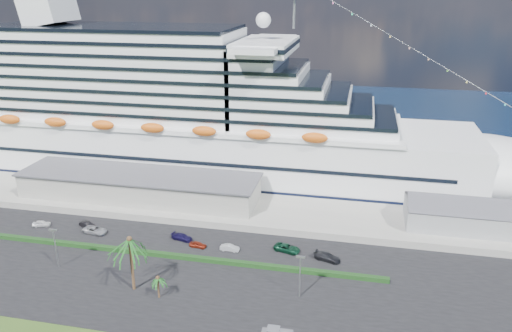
# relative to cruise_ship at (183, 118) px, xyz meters

# --- Properties ---
(ground) EXTENTS (420.00, 420.00, 0.00)m
(ground) POSITION_rel_cruise_ship_xyz_m (21.53, -64.00, -16.69)
(ground) COLOR #254617
(ground) RESTS_ON ground
(asphalt_lot) EXTENTS (140.00, 38.00, 0.12)m
(asphalt_lot) POSITION_rel_cruise_ship_xyz_m (21.53, -53.00, -16.63)
(asphalt_lot) COLOR black
(asphalt_lot) RESTS_ON ground
(wharf) EXTENTS (240.00, 20.00, 1.80)m
(wharf) POSITION_rel_cruise_ship_xyz_m (21.53, -24.00, -15.79)
(wharf) COLOR gray
(wharf) RESTS_ON ground
(water) EXTENTS (420.00, 160.00, 0.02)m
(water) POSITION_rel_cruise_ship_xyz_m (21.53, 66.00, -16.68)
(water) COLOR black
(water) RESTS_ON ground
(cruise_ship) EXTENTS (191.00, 38.00, 54.00)m
(cruise_ship) POSITION_rel_cruise_ship_xyz_m (0.00, 0.00, 0.00)
(cruise_ship) COLOR silver
(cruise_ship) RESTS_ON ground
(terminal_building) EXTENTS (61.00, 15.00, 6.30)m
(terminal_building) POSITION_rel_cruise_ship_xyz_m (-3.47, -24.00, -11.68)
(terminal_building) COLOR gray
(terminal_building) RESTS_ON wharf
(port_shed) EXTENTS (24.00, 12.31, 7.37)m
(port_shed) POSITION_rel_cruise_ship_xyz_m (73.53, -24.00, -12.30)
(port_shed) COLOR gray
(port_shed) RESTS_ON wharf
(hedge) EXTENTS (88.00, 1.10, 0.90)m
(hedge) POSITION_rel_cruise_ship_xyz_m (13.53, -48.00, -16.12)
(hedge) COLOR black
(hedge) RESTS_ON asphalt_lot
(lamp_post_left) EXTENTS (1.60, 0.35, 8.27)m
(lamp_post_left) POSITION_rel_cruise_ship_xyz_m (-6.47, -56.00, -11.35)
(lamp_post_left) COLOR gray
(lamp_post_left) RESTS_ON asphalt_lot
(lamp_post_right) EXTENTS (1.60, 0.35, 8.27)m
(lamp_post_right) POSITION_rel_cruise_ship_xyz_m (41.53, -56.00, -11.35)
(lamp_post_right) COLOR gray
(lamp_post_right) RESTS_ON asphalt_lot
(palm_tall) EXTENTS (8.82, 8.82, 11.13)m
(palm_tall) POSITION_rel_cruise_ship_xyz_m (11.53, -60.00, -7.49)
(palm_tall) COLOR #47301E
(palm_tall) RESTS_ON ground
(palm_short) EXTENTS (3.53, 3.53, 4.56)m
(palm_short) POSITION_rel_cruise_ship_xyz_m (17.03, -61.50, -13.03)
(palm_short) COLOR #47301E
(palm_short) RESTS_ON ground
(parked_car_0) EXTENTS (4.28, 2.74, 1.36)m
(parked_car_0) POSITION_rel_cruise_ship_xyz_m (-20.33, -41.02, -15.90)
(parked_car_0) COLOR white
(parked_car_0) RESTS_ON asphalt_lot
(parked_car_1) EXTENTS (4.41, 2.85, 1.37)m
(parked_car_1) POSITION_rel_cruise_ship_xyz_m (-9.65, -39.39, -15.89)
(parked_car_1) COLOR black
(parked_car_1) RESTS_ON asphalt_lot
(parked_car_2) EXTENTS (5.82, 3.28, 1.54)m
(parked_car_2) POSITION_rel_cruise_ship_xyz_m (-6.47, -41.63, -15.81)
(parked_car_2) COLOR #9A9BA2
(parked_car_2) RESTS_ON asphalt_lot
(parked_car_3) EXTENTS (5.09, 2.93, 1.39)m
(parked_car_3) POSITION_rel_cruise_ship_xyz_m (13.67, -40.41, -15.88)
(parked_car_3) COLOR #15103B
(parked_car_3) RESTS_ON asphalt_lot
(parked_car_4) EXTENTS (3.81, 1.82, 1.26)m
(parked_car_4) POSITION_rel_cruise_ship_xyz_m (18.12, -42.82, -15.95)
(parked_car_4) COLOR maroon
(parked_car_4) RESTS_ON asphalt_lot
(parked_car_5) EXTENTS (4.08, 1.53, 1.33)m
(parked_car_5) POSITION_rel_cruise_ship_xyz_m (25.11, -42.78, -15.91)
(parked_car_5) COLOR silver
(parked_car_5) RESTS_ON asphalt_lot
(parked_car_6) EXTENTS (6.02, 3.96, 1.54)m
(parked_car_6) POSITION_rel_cruise_ship_xyz_m (36.94, -40.57, -15.81)
(parked_car_6) COLOR #0E3B27
(parked_car_6) RESTS_ON asphalt_lot
(parked_car_7) EXTENTS (5.83, 3.69, 1.57)m
(parked_car_7) POSITION_rel_cruise_ship_xyz_m (45.44, -42.43, -15.79)
(parked_car_7) COLOR black
(parked_car_7) RESTS_ON asphalt_lot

